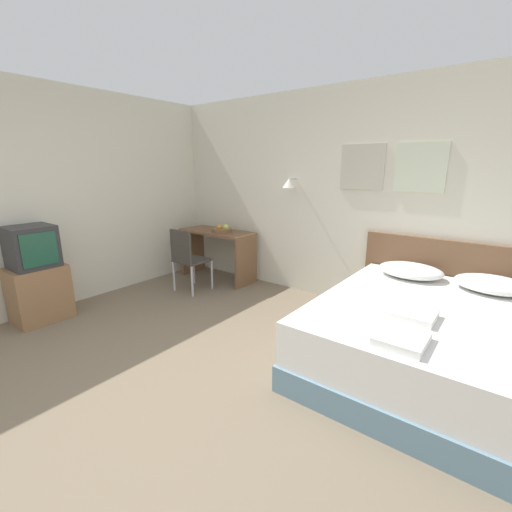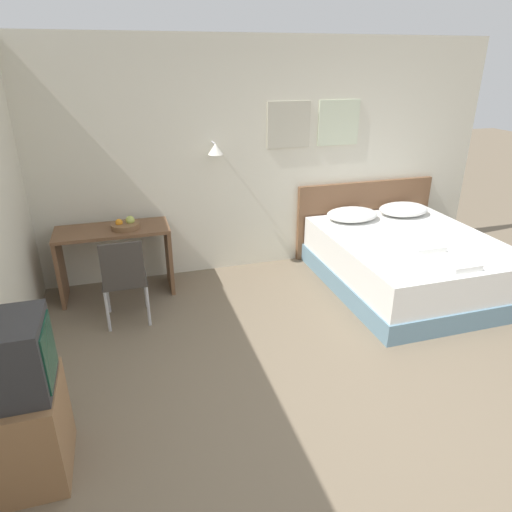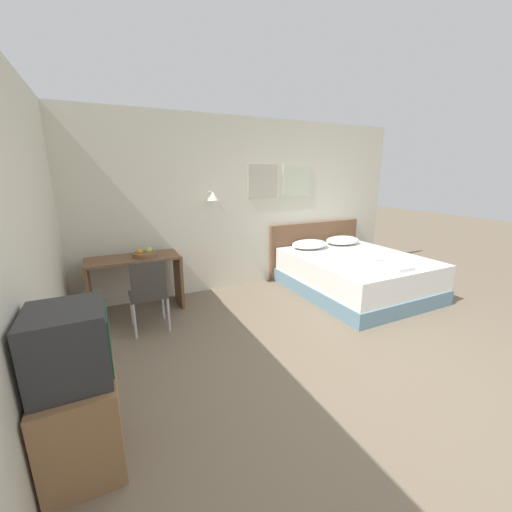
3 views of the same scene
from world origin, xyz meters
name	(u,v)px [view 2 (image 2 of 3)]	position (x,y,z in m)	size (l,w,h in m)	color
ground_plane	(369,410)	(0.00, 0.00, 0.00)	(24.00, 24.00, 0.00)	#756651
wall_back	(259,158)	(0.01, 2.81, 1.33)	(5.86, 0.31, 2.65)	beige
bed	(409,262)	(1.44, 1.69, 0.29)	(1.75, 2.06, 0.59)	#66899E
headboard	(364,217)	(1.44, 2.75, 0.48)	(1.87, 0.06, 0.96)	brown
pillow_left	(352,214)	(1.08, 2.43, 0.66)	(0.64, 0.47, 0.14)	white
pillow_right	(403,209)	(1.79, 2.43, 0.66)	(0.64, 0.47, 0.14)	white
folded_towel_near_foot	(423,246)	(1.35, 1.39, 0.62)	(0.34, 0.30, 0.06)	white
folded_towel_mid_bed	(457,263)	(1.40, 0.94, 0.62)	(0.31, 0.35, 0.06)	white
desk	(115,249)	(-1.72, 2.45, 0.53)	(1.17, 0.51, 0.76)	brown
desk_chair	(124,276)	(-1.65, 1.76, 0.52)	(0.42, 0.42, 0.89)	#3D3833
fruit_bowl	(126,225)	(-1.58, 2.42, 0.80)	(0.29, 0.29, 0.13)	brown
tv_stand	(27,432)	(-2.29, 0.13, 0.31)	(0.44, 0.56, 0.63)	#8E6642
television	(8,358)	(-2.29, 0.13, 0.86)	(0.43, 0.44, 0.46)	#2D2D30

